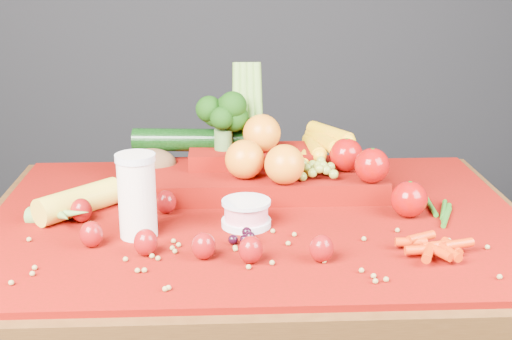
{
  "coord_description": "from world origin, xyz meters",
  "views": [
    {
      "loc": [
        -0.06,
        -1.32,
        1.28
      ],
      "look_at": [
        0.0,
        0.02,
        0.85
      ],
      "focal_mm": 50.0,
      "sensor_mm": 36.0,
      "label": 1
    }
  ],
  "objects_px": {
    "table": "(256,264)",
    "yogurt_bowl": "(246,212)",
    "milk_glass": "(137,193)",
    "produce_mound": "(269,163)"
  },
  "relations": [
    {
      "from": "yogurt_bowl",
      "to": "milk_glass",
      "type": "bearing_deg",
      "value": -168.92
    },
    {
      "from": "milk_glass",
      "to": "produce_mound",
      "type": "bearing_deg",
      "value": 44.11
    },
    {
      "from": "table",
      "to": "milk_glass",
      "type": "xyz_separation_m",
      "value": [
        -0.22,
        -0.09,
        0.19
      ]
    },
    {
      "from": "yogurt_bowl",
      "to": "produce_mound",
      "type": "height_order",
      "value": "produce_mound"
    },
    {
      "from": "milk_glass",
      "to": "yogurt_bowl",
      "type": "bearing_deg",
      "value": 11.08
    },
    {
      "from": "table",
      "to": "produce_mound",
      "type": "distance_m",
      "value": 0.23
    },
    {
      "from": "milk_glass",
      "to": "produce_mound",
      "type": "xyz_separation_m",
      "value": [
        0.26,
        0.25,
        -0.02
      ]
    },
    {
      "from": "table",
      "to": "milk_glass",
      "type": "bearing_deg",
      "value": -157.02
    },
    {
      "from": "table",
      "to": "yogurt_bowl",
      "type": "xyz_separation_m",
      "value": [
        -0.02,
        -0.05,
        0.13
      ]
    },
    {
      "from": "milk_glass",
      "to": "produce_mound",
      "type": "relative_size",
      "value": 0.26
    }
  ]
}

